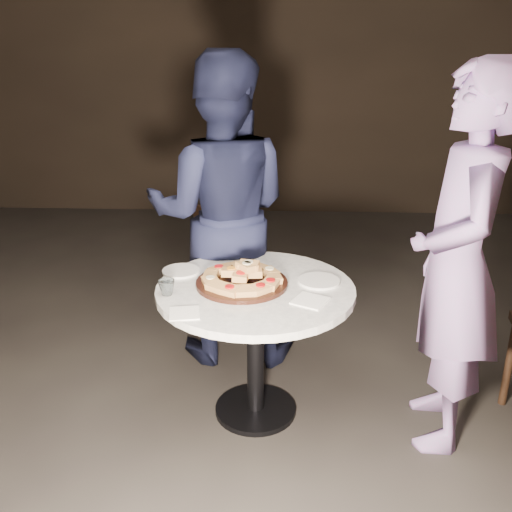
{
  "coord_description": "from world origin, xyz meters",
  "views": [
    {
      "loc": [
        0.15,
        -2.34,
        1.75
      ],
      "look_at": [
        0.04,
        0.07,
        0.81
      ],
      "focal_mm": 40.0,
      "sensor_mm": 36.0,
      "label": 1
    }
  ],
  "objects_px": {
    "table": "(256,311)",
    "water_glass": "(167,288)",
    "chair_far": "(227,251)",
    "focaccia_pile": "(242,275)",
    "diner_navy": "(221,213)",
    "diner_teal": "(457,265)",
    "serving_board": "(242,283)"
  },
  "relations": [
    {
      "from": "focaccia_pile",
      "to": "diner_navy",
      "type": "xyz_separation_m",
      "value": [
        -0.15,
        0.57,
        0.12
      ]
    },
    {
      "from": "table",
      "to": "diner_navy",
      "type": "height_order",
      "value": "diner_navy"
    },
    {
      "from": "focaccia_pile",
      "to": "water_glass",
      "type": "distance_m",
      "value": 0.35
    },
    {
      "from": "water_glass",
      "to": "chair_far",
      "type": "distance_m",
      "value": 1.22
    },
    {
      "from": "serving_board",
      "to": "focaccia_pile",
      "type": "distance_m",
      "value": 0.04
    },
    {
      "from": "serving_board",
      "to": "water_glass",
      "type": "relative_size",
      "value": 5.68
    },
    {
      "from": "table",
      "to": "water_glass",
      "type": "relative_size",
      "value": 16.15
    },
    {
      "from": "table",
      "to": "serving_board",
      "type": "relative_size",
      "value": 2.84
    },
    {
      "from": "table",
      "to": "chair_far",
      "type": "bearing_deg",
      "value": 102.15
    },
    {
      "from": "diner_teal",
      "to": "diner_navy",
      "type": "bearing_deg",
      "value": -117.2
    },
    {
      "from": "water_glass",
      "to": "diner_teal",
      "type": "relative_size",
      "value": 0.04
    },
    {
      "from": "water_glass",
      "to": "diner_teal",
      "type": "height_order",
      "value": "diner_teal"
    },
    {
      "from": "table",
      "to": "diner_teal",
      "type": "xyz_separation_m",
      "value": [
        0.86,
        -0.1,
        0.29
      ]
    },
    {
      "from": "serving_board",
      "to": "water_glass",
      "type": "distance_m",
      "value": 0.35
    },
    {
      "from": "water_glass",
      "to": "diner_navy",
      "type": "distance_m",
      "value": 0.73
    },
    {
      "from": "table",
      "to": "focaccia_pile",
      "type": "height_order",
      "value": "focaccia_pile"
    },
    {
      "from": "table",
      "to": "diner_teal",
      "type": "relative_size",
      "value": 0.71
    },
    {
      "from": "chair_far",
      "to": "water_glass",
      "type": "bearing_deg",
      "value": 94.46
    },
    {
      "from": "table",
      "to": "chair_far",
      "type": "height_order",
      "value": "chair_far"
    },
    {
      "from": "water_glass",
      "to": "diner_navy",
      "type": "height_order",
      "value": "diner_navy"
    },
    {
      "from": "table",
      "to": "water_glass",
      "type": "bearing_deg",
      "value": -164.9
    },
    {
      "from": "chair_far",
      "to": "diner_navy",
      "type": "height_order",
      "value": "diner_navy"
    },
    {
      "from": "table",
      "to": "diner_teal",
      "type": "distance_m",
      "value": 0.91
    },
    {
      "from": "focaccia_pile",
      "to": "diner_navy",
      "type": "distance_m",
      "value": 0.61
    },
    {
      "from": "water_glass",
      "to": "focaccia_pile",
      "type": "bearing_deg",
      "value": 20.15
    },
    {
      "from": "focaccia_pile",
      "to": "water_glass",
      "type": "height_order",
      "value": "focaccia_pile"
    },
    {
      "from": "diner_navy",
      "to": "diner_teal",
      "type": "distance_m",
      "value": 1.27
    },
    {
      "from": "chair_far",
      "to": "focaccia_pile",
      "type": "bearing_deg",
      "value": 111.09
    },
    {
      "from": "chair_far",
      "to": "diner_navy",
      "type": "distance_m",
      "value": 0.63
    },
    {
      "from": "serving_board",
      "to": "focaccia_pile",
      "type": "height_order",
      "value": "focaccia_pile"
    },
    {
      "from": "serving_board",
      "to": "diner_navy",
      "type": "xyz_separation_m",
      "value": [
        -0.15,
        0.57,
        0.16
      ]
    },
    {
      "from": "diner_teal",
      "to": "chair_far",
      "type": "bearing_deg",
      "value": -131.71
    }
  ]
}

